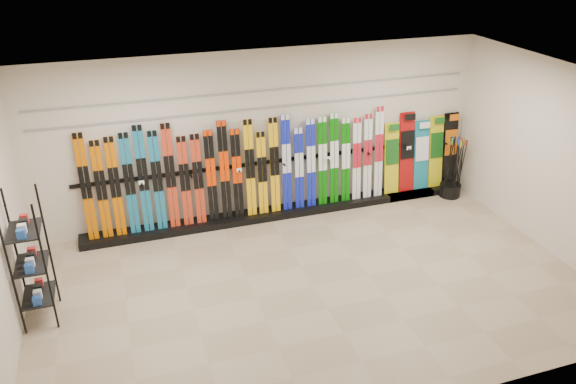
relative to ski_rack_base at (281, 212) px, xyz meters
name	(u,v)px	position (x,y,z in m)	size (l,w,h in m)	color
floor	(313,286)	(-0.22, -2.28, -0.06)	(8.00, 8.00, 0.00)	gray
back_wall	(265,135)	(-0.22, 0.22, 1.44)	(8.00, 8.00, 0.00)	beige
right_wall	(555,160)	(3.78, -2.28, 1.44)	(5.00, 5.00, 0.00)	beige
ceiling	(318,88)	(-0.22, -2.28, 2.94)	(8.00, 8.00, 0.00)	silver
ski_rack_base	(281,212)	(0.00, 0.00, 0.00)	(8.00, 0.40, 0.12)	black
skis	(242,171)	(-0.71, 0.03, 0.90)	(5.36, 0.19, 1.84)	#C15A00
snowboards	(421,153)	(2.87, 0.07, 0.77)	(1.58, 0.24, 1.54)	gold
accessory_rack	(31,260)	(-3.97, -1.78, 0.86)	(0.40, 0.60, 1.84)	black
pole_bin	(450,190)	(3.38, -0.28, 0.07)	(0.41, 0.41, 0.25)	black
ski_poles	(455,167)	(3.41, -0.29, 0.55)	(0.31, 0.32, 1.18)	black
slatwall_rail_0	(265,108)	(-0.22, 0.20, 1.94)	(7.60, 0.02, 0.03)	gray
slatwall_rail_1	(264,91)	(-0.22, 0.20, 2.24)	(7.60, 0.02, 0.03)	gray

